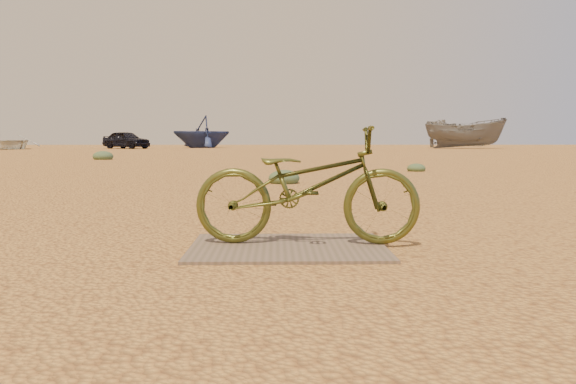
{
  "coord_description": "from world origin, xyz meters",
  "views": [
    {
      "loc": [
        -0.03,
        -4.12,
        0.82
      ],
      "look_at": [
        0.06,
        -0.04,
        0.42
      ],
      "focal_mm": 35.0,
      "sensor_mm": 36.0,
      "label": 1
    }
  ],
  "objects_px": {
    "boat_near_left": "(10,142)",
    "boat_far_right": "(475,141)",
    "bicycle": "(307,185)",
    "boat_far_left": "(202,132)",
    "boat_mid_right": "(465,133)",
    "plywood_board": "(288,247)",
    "car": "(126,140)"
  },
  "relations": [
    {
      "from": "boat_near_left",
      "to": "boat_far_right",
      "type": "bearing_deg",
      "value": 6.78
    },
    {
      "from": "bicycle",
      "to": "boat_far_right",
      "type": "relative_size",
      "value": 0.36
    },
    {
      "from": "boat_far_left",
      "to": "boat_mid_right",
      "type": "xyz_separation_m",
      "value": [
        20.01,
        -2.96,
        -0.15
      ]
    },
    {
      "from": "boat_mid_right",
      "to": "boat_far_right",
      "type": "distance_m",
      "value": 13.51
    },
    {
      "from": "boat_near_left",
      "to": "boat_far_right",
      "type": "height_order",
      "value": "boat_near_left"
    },
    {
      "from": "boat_far_right",
      "to": "plywood_board",
      "type": "bearing_deg",
      "value": -84.81
    },
    {
      "from": "plywood_board",
      "to": "boat_far_right",
      "type": "height_order",
      "value": "boat_far_right"
    },
    {
      "from": "plywood_board",
      "to": "car",
      "type": "height_order",
      "value": "car"
    },
    {
      "from": "boat_near_left",
      "to": "boat_far_left",
      "type": "distance_m",
      "value": 13.77
    },
    {
      "from": "boat_far_right",
      "to": "car",
      "type": "bearing_deg",
      "value": -131.31
    },
    {
      "from": "boat_near_left",
      "to": "bicycle",
      "type": "bearing_deg",
      "value": -76.11
    },
    {
      "from": "car",
      "to": "boat_mid_right",
      "type": "relative_size",
      "value": 0.65
    },
    {
      "from": "plywood_board",
      "to": "boat_mid_right",
      "type": "distance_m",
      "value": 40.3
    },
    {
      "from": "bicycle",
      "to": "boat_near_left",
      "type": "xyz_separation_m",
      "value": [
        -18.93,
        35.65,
        0.04
      ]
    },
    {
      "from": "car",
      "to": "boat_mid_right",
      "type": "bearing_deg",
      "value": -57.26
    },
    {
      "from": "plywood_board",
      "to": "car",
      "type": "bearing_deg",
      "value": 106.5
    },
    {
      "from": "boat_far_left",
      "to": "car",
      "type": "bearing_deg",
      "value": -93.66
    },
    {
      "from": "plywood_board",
      "to": "boat_mid_right",
      "type": "relative_size",
      "value": 0.25
    },
    {
      "from": "car",
      "to": "boat_far_right",
      "type": "xyz_separation_m",
      "value": [
        30.36,
        12.61,
        -0.16
      ]
    },
    {
      "from": "boat_far_left",
      "to": "boat_mid_right",
      "type": "height_order",
      "value": "boat_far_left"
    },
    {
      "from": "boat_near_left",
      "to": "boat_mid_right",
      "type": "xyz_separation_m",
      "value": [
        32.83,
        2.01,
        0.63
      ]
    },
    {
      "from": "plywood_board",
      "to": "boat_far_right",
      "type": "xyz_separation_m",
      "value": [
        19.22,
        50.22,
        0.47
      ]
    },
    {
      "from": "car",
      "to": "boat_far_left",
      "type": "relative_size",
      "value": 0.78
    },
    {
      "from": "bicycle",
      "to": "car",
      "type": "xyz_separation_m",
      "value": [
        -11.28,
        37.51,
        0.19
      ]
    },
    {
      "from": "boat_far_left",
      "to": "plywood_board",
      "type": "bearing_deg",
      "value": -26.3
    },
    {
      "from": "plywood_board",
      "to": "bicycle",
      "type": "height_order",
      "value": "bicycle"
    },
    {
      "from": "car",
      "to": "boat_far_left",
      "type": "height_order",
      "value": "boat_far_left"
    },
    {
      "from": "car",
      "to": "boat_far_left",
      "type": "bearing_deg",
      "value": -26.62
    },
    {
      "from": "boat_near_left",
      "to": "boat_mid_right",
      "type": "distance_m",
      "value": 32.9
    },
    {
      "from": "plywood_board",
      "to": "bicycle",
      "type": "xyz_separation_m",
      "value": [
        0.15,
        0.1,
        0.45
      ]
    },
    {
      "from": "bicycle",
      "to": "boat_far_right",
      "type": "xyz_separation_m",
      "value": [
        19.08,
        50.12,
        0.02
      ]
    },
    {
      "from": "car",
      "to": "boat_far_left",
      "type": "xyz_separation_m",
      "value": [
        5.18,
        3.11,
        0.63
      ]
    }
  ]
}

